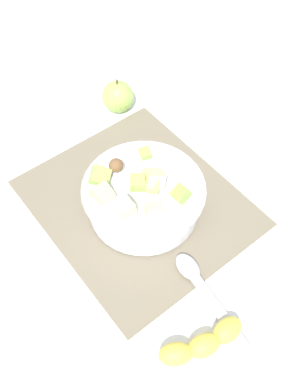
# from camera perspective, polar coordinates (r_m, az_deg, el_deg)

# --- Properties ---
(ground_plane) EXTENTS (2.40, 2.40, 0.00)m
(ground_plane) POSITION_cam_1_polar(r_m,az_deg,el_deg) (0.87, -0.83, -1.44)
(ground_plane) COLOR silver
(placemat) EXTENTS (0.41, 0.36, 0.01)m
(placemat) POSITION_cam_1_polar(r_m,az_deg,el_deg) (0.87, -0.83, -1.33)
(placemat) COLOR #756B56
(placemat) RESTS_ON ground_plane
(salad_bowl) EXTENTS (0.23, 0.23, 0.12)m
(salad_bowl) POSITION_cam_1_polar(r_m,az_deg,el_deg) (0.82, -0.08, -0.41)
(salad_bowl) COLOR white
(salad_bowl) RESTS_ON placemat
(serving_spoon) EXTENTS (0.20, 0.05, 0.01)m
(serving_spoon) POSITION_cam_1_polar(r_m,az_deg,el_deg) (0.78, 7.35, -11.88)
(serving_spoon) COLOR #B7B7BC
(serving_spoon) RESTS_ON placemat
(whole_apple) EXTENTS (0.07, 0.07, 0.09)m
(whole_apple) POSITION_cam_1_polar(r_m,az_deg,el_deg) (1.03, -3.43, 12.31)
(whole_apple) COLOR #9EC656
(whole_apple) RESTS_ON ground_plane
(banana_whole) EXTENTS (0.07, 0.15, 0.04)m
(banana_whole) POSITION_cam_1_polar(r_m,az_deg,el_deg) (0.73, 7.64, -18.96)
(banana_whole) COLOR yellow
(banana_whole) RESTS_ON ground_plane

